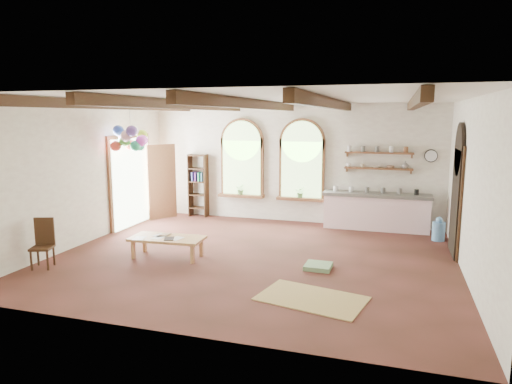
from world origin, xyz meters
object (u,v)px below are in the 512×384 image
at_px(coffee_table, 167,240).
at_px(side_chair, 43,254).
at_px(balloon_cluster, 131,139).
at_px(kitchen_counter, 376,211).

bearing_deg(coffee_table, side_chair, -147.42).
relative_size(coffee_table, side_chair, 1.62).
bearing_deg(side_chair, balloon_cluster, 84.89).
bearing_deg(side_chair, kitchen_counter, 39.89).
distance_m(kitchen_counter, side_chair, 7.77).
distance_m(kitchen_counter, coffee_table, 5.44).
distance_m(side_chair, balloon_cluster, 3.49).
bearing_deg(coffee_table, balloon_cluster, 138.34).
bearing_deg(balloon_cluster, coffee_table, -41.66).
height_order(coffee_table, side_chair, side_chair).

